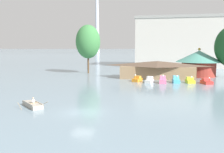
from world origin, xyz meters
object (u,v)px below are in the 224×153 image
(pedal_boat_cyan, at_px, (176,80))
(green_roof_pavilion, at_px, (199,61))
(pedal_boat_white, at_px, (150,80))
(pedal_boat_yellow, at_px, (190,81))
(rowboat_with_rower, at_px, (33,105))
(pedal_boat_orange, at_px, (137,79))
(shoreline_tree_tall_left, at_px, (88,42))
(boathouse, at_px, (157,69))
(pedal_boat_pink, at_px, (163,80))
(background_building_block, at_px, (185,42))
(pedal_boat_red, at_px, (206,81))

(pedal_boat_cyan, relative_size, green_roof_pavilion, 0.25)
(pedal_boat_white, xyz_separation_m, pedal_boat_yellow, (8.33, 1.59, -0.04))
(rowboat_with_rower, xyz_separation_m, pedal_boat_yellow, (21.47, 26.02, 0.20))
(pedal_boat_white, bearing_deg, pedal_boat_orange, -101.05)
(pedal_boat_white, relative_size, shoreline_tree_tall_left, 0.19)
(boathouse, bearing_deg, pedal_boat_orange, -121.14)
(boathouse, bearing_deg, pedal_boat_cyan, -59.81)
(pedal_boat_orange, relative_size, pedal_boat_white, 1.07)
(pedal_boat_cyan, bearing_deg, pedal_boat_pink, -72.93)
(pedal_boat_yellow, distance_m, shoreline_tree_tall_left, 31.09)
(boathouse, xyz_separation_m, green_roof_pavilion, (10.24, 6.38, 1.65))
(pedal_boat_cyan, relative_size, background_building_block, 0.08)
(pedal_boat_pink, xyz_separation_m, pedal_boat_red, (8.76, 0.90, -0.14))
(pedal_boat_cyan, distance_m, boathouse, 8.24)
(pedal_boat_pink, relative_size, boathouse, 0.15)
(pedal_boat_orange, xyz_separation_m, pedal_boat_white, (2.72, -1.34, 0.03))
(rowboat_with_rower, relative_size, boathouse, 0.21)
(pedal_boat_cyan, height_order, green_roof_pavilion, green_roof_pavilion)
(pedal_boat_orange, relative_size, pedal_boat_pink, 1.01)
(pedal_boat_orange, xyz_separation_m, pedal_boat_yellow, (11.05, 0.25, -0.00))
(pedal_boat_pink, relative_size, pedal_boat_cyan, 0.97)
(pedal_boat_red, bearing_deg, pedal_boat_cyan, -109.51)
(pedal_boat_white, height_order, pedal_boat_pink, pedal_boat_pink)
(pedal_boat_pink, bearing_deg, shoreline_tree_tall_left, -127.49)
(pedal_boat_yellow, height_order, green_roof_pavilion, green_roof_pavilion)
(boathouse, xyz_separation_m, background_building_block, (9.22, 40.42, 7.20))
(pedal_boat_red, height_order, shoreline_tree_tall_left, shoreline_tree_tall_left)
(pedal_boat_yellow, distance_m, green_roof_pavilion, 13.74)
(boathouse, relative_size, green_roof_pavilion, 1.59)
(boathouse, relative_size, background_building_block, 0.50)
(pedal_boat_white, height_order, pedal_boat_red, pedal_boat_white)
(rowboat_with_rower, height_order, pedal_boat_white, pedal_boat_white)
(green_roof_pavilion, bearing_deg, pedal_boat_white, -128.68)
(rowboat_with_rower, relative_size, pedal_boat_red, 1.25)
(pedal_boat_white, height_order, pedal_boat_yellow, pedal_boat_yellow)
(rowboat_with_rower, relative_size, background_building_block, 0.10)
(pedal_boat_red, distance_m, boathouse, 12.54)
(shoreline_tree_tall_left, bearing_deg, pedal_boat_red, -26.00)
(rowboat_with_rower, bearing_deg, pedal_boat_orange, -70.73)
(pedal_boat_orange, height_order, background_building_block, background_building_block)
(pedal_boat_orange, height_order, pedal_boat_white, pedal_boat_orange)
(pedal_boat_red, distance_m, background_building_block, 48.46)
(pedal_boat_pink, xyz_separation_m, background_building_block, (7.87, 48.53, 8.75))
(pedal_boat_white, height_order, green_roof_pavilion, green_roof_pavilion)
(pedal_boat_orange, xyz_separation_m, pedal_boat_pink, (5.46, -1.32, 0.11))
(pedal_boat_cyan, height_order, pedal_boat_red, pedal_boat_cyan)
(green_roof_pavilion, bearing_deg, pedal_boat_pink, -121.51)
(pedal_boat_red, relative_size, boathouse, 0.17)
(pedal_boat_orange, relative_size, background_building_block, 0.08)
(pedal_boat_orange, bearing_deg, pedal_boat_yellow, 110.57)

